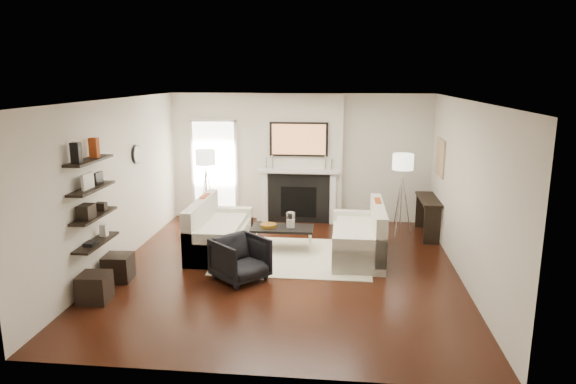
# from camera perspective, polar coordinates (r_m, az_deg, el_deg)

# --- Properties ---
(room_envelope) EXTENTS (6.00, 6.00, 6.00)m
(room_envelope) POSITION_cam_1_polar(r_m,az_deg,el_deg) (7.97, -0.45, 0.45)
(room_envelope) COLOR black
(room_envelope) RESTS_ON ground
(chimney_breast) EXTENTS (1.80, 0.25, 2.70)m
(chimney_breast) POSITION_cam_1_polar(r_m,az_deg,el_deg) (10.78, 1.27, 3.71)
(chimney_breast) COLOR silver
(chimney_breast) RESTS_ON floor
(fireplace_surround) EXTENTS (1.30, 0.02, 1.04)m
(fireplace_surround) POSITION_cam_1_polar(r_m,az_deg,el_deg) (10.81, 1.19, -0.75)
(fireplace_surround) COLOR black
(fireplace_surround) RESTS_ON floor
(firebox) EXTENTS (0.75, 0.02, 0.65)m
(firebox) POSITION_cam_1_polar(r_m,az_deg,el_deg) (10.82, 1.18, -1.11)
(firebox) COLOR black
(firebox) RESTS_ON floor
(mantel_pilaster_l) EXTENTS (0.12, 0.08, 1.10)m
(mantel_pilaster_l) POSITION_cam_1_polar(r_m,az_deg,el_deg) (10.86, -2.61, -0.53)
(mantel_pilaster_l) COLOR white
(mantel_pilaster_l) RESTS_ON floor
(mantel_pilaster_r) EXTENTS (0.12, 0.08, 1.10)m
(mantel_pilaster_r) POSITION_cam_1_polar(r_m,az_deg,el_deg) (10.74, 5.01, -0.72)
(mantel_pilaster_r) COLOR white
(mantel_pilaster_r) RESTS_ON floor
(mantel_shelf) EXTENTS (1.70, 0.18, 0.07)m
(mantel_shelf) POSITION_cam_1_polar(r_m,az_deg,el_deg) (10.64, 1.18, 2.33)
(mantel_shelf) COLOR white
(mantel_shelf) RESTS_ON chimney_breast
(tv_body) EXTENTS (1.20, 0.06, 0.70)m
(tv_body) POSITION_cam_1_polar(r_m,az_deg,el_deg) (10.56, 1.21, 5.88)
(tv_body) COLOR black
(tv_body) RESTS_ON chimney_breast
(tv_screen) EXTENTS (1.10, 0.00, 0.62)m
(tv_screen) POSITION_cam_1_polar(r_m,az_deg,el_deg) (10.53, 1.19, 5.86)
(tv_screen) COLOR #BF723F
(tv_screen) RESTS_ON tv_body
(candlestick_l_tall) EXTENTS (0.04, 0.04, 0.30)m
(candlestick_l_tall) POSITION_cam_1_polar(r_m,az_deg,el_deg) (10.67, -1.76, 3.38)
(candlestick_l_tall) COLOR silver
(candlestick_l_tall) RESTS_ON mantel_shelf
(candlestick_l_short) EXTENTS (0.04, 0.04, 0.24)m
(candlestick_l_short) POSITION_cam_1_polar(r_m,az_deg,el_deg) (10.70, -2.45, 3.23)
(candlestick_l_short) COLOR silver
(candlestick_l_short) RESTS_ON mantel_shelf
(candlestick_r_tall) EXTENTS (0.04, 0.04, 0.30)m
(candlestick_r_tall) POSITION_cam_1_polar(r_m,az_deg,el_deg) (10.58, 4.16, 3.27)
(candlestick_r_tall) COLOR silver
(candlestick_r_tall) RESTS_ON mantel_shelf
(candlestick_r_short) EXTENTS (0.04, 0.04, 0.24)m
(candlestick_r_short) POSITION_cam_1_polar(r_m,az_deg,el_deg) (10.59, 4.86, 3.09)
(candlestick_r_short) COLOR silver
(candlestick_r_short) RESTS_ON mantel_shelf
(hallway_panel) EXTENTS (0.90, 0.02, 2.10)m
(hallway_panel) POSITION_cam_1_polar(r_m,az_deg,el_deg) (11.24, -8.15, 2.41)
(hallway_panel) COLOR white
(hallway_panel) RESTS_ON floor
(door_trim_l) EXTENTS (0.06, 0.06, 2.16)m
(door_trim_l) POSITION_cam_1_polar(r_m,az_deg,el_deg) (11.34, -10.52, 2.42)
(door_trim_l) COLOR white
(door_trim_l) RESTS_ON floor
(door_trim_r) EXTENTS (0.06, 0.06, 2.16)m
(door_trim_r) POSITION_cam_1_polar(r_m,az_deg,el_deg) (11.11, -5.77, 2.36)
(door_trim_r) COLOR white
(door_trim_r) RESTS_ON floor
(door_trim_top) EXTENTS (1.02, 0.06, 0.06)m
(door_trim_top) POSITION_cam_1_polar(r_m,az_deg,el_deg) (11.07, -8.35, 7.89)
(door_trim_top) COLOR white
(door_trim_top) RESTS_ON wall_back
(rug) EXTENTS (2.60, 2.00, 0.01)m
(rug) POSITION_cam_1_polar(r_m,az_deg,el_deg) (8.93, 0.64, -7.16)
(rug) COLOR beige
(rug) RESTS_ON floor
(loveseat_left_base) EXTENTS (0.85, 1.80, 0.42)m
(loveseat_left_base) POSITION_cam_1_polar(r_m,az_deg,el_deg) (9.21, -7.53, -5.31)
(loveseat_left_base) COLOR beige
(loveseat_left_base) RESTS_ON floor
(loveseat_left_back) EXTENTS (0.18, 1.80, 0.80)m
(loveseat_left_back) POSITION_cam_1_polar(r_m,az_deg,el_deg) (9.20, -9.62, -3.34)
(loveseat_left_back) COLOR beige
(loveseat_left_back) RESTS_ON floor
(loveseat_left_arm_n) EXTENTS (0.85, 0.18, 0.60)m
(loveseat_left_arm_n) POSITION_cam_1_polar(r_m,az_deg,el_deg) (8.43, -8.82, -6.42)
(loveseat_left_arm_n) COLOR beige
(loveseat_left_arm_n) RESTS_ON floor
(loveseat_left_arm_s) EXTENTS (0.85, 0.18, 0.60)m
(loveseat_left_arm_s) POSITION_cam_1_polar(r_m,az_deg,el_deg) (9.93, -6.46, -3.37)
(loveseat_left_arm_s) COLOR beige
(loveseat_left_arm_s) RESTS_ON floor
(loveseat_left_cushion) EXTENTS (0.63, 1.44, 0.10)m
(loveseat_left_cushion) POSITION_cam_1_polar(r_m,az_deg,el_deg) (9.12, -7.27, -3.77)
(loveseat_left_cushion) COLOR beige
(loveseat_left_cushion) RESTS_ON loveseat_left_base
(pillow_left_orange) EXTENTS (0.10, 0.42, 0.42)m
(pillow_left_orange) POSITION_cam_1_polar(r_m,az_deg,el_deg) (9.42, -9.18, -1.64)
(pillow_left_orange) COLOR #9A3912
(pillow_left_orange) RESTS_ON loveseat_left_cushion
(pillow_left_charcoal) EXTENTS (0.10, 0.40, 0.40)m
(pillow_left_charcoal) POSITION_cam_1_polar(r_m,az_deg,el_deg) (8.87, -10.18, -2.67)
(pillow_left_charcoal) COLOR black
(pillow_left_charcoal) RESTS_ON loveseat_left_cushion
(loveseat_right_base) EXTENTS (0.85, 1.80, 0.42)m
(loveseat_right_base) POSITION_cam_1_polar(r_m,az_deg,el_deg) (8.95, 7.73, -5.85)
(loveseat_right_base) COLOR beige
(loveseat_right_base) RESTS_ON floor
(loveseat_right_back) EXTENTS (0.18, 1.80, 0.80)m
(loveseat_right_back) POSITION_cam_1_polar(r_m,az_deg,el_deg) (8.87, 9.96, -3.95)
(loveseat_right_back) COLOR beige
(loveseat_right_back) RESTS_ON floor
(loveseat_right_arm_n) EXTENTS (0.85, 0.18, 0.60)m
(loveseat_right_arm_n) POSITION_cam_1_polar(r_m,az_deg,el_deg) (8.16, 7.90, -7.07)
(loveseat_right_arm_n) COLOR beige
(loveseat_right_arm_n) RESTS_ON floor
(loveseat_right_arm_s) EXTENTS (0.85, 0.18, 0.60)m
(loveseat_right_arm_s) POSITION_cam_1_polar(r_m,az_deg,el_deg) (9.69, 7.62, -3.82)
(loveseat_right_arm_s) COLOR beige
(loveseat_right_arm_s) RESTS_ON floor
(loveseat_right_cushion) EXTENTS (0.63, 1.44, 0.10)m
(loveseat_right_cushion) POSITION_cam_1_polar(r_m,az_deg,el_deg) (8.87, 7.45, -4.25)
(loveseat_right_cushion) COLOR beige
(loveseat_right_cushion) RESTS_ON loveseat_right_base
(pillow_right_orange) EXTENTS (0.10, 0.42, 0.42)m
(pillow_right_orange) POSITION_cam_1_polar(r_m,az_deg,el_deg) (9.10, 9.88, -2.18)
(pillow_right_orange) COLOR #9A3912
(pillow_right_orange) RESTS_ON loveseat_right_cushion
(pillow_right_charcoal) EXTENTS (0.10, 0.40, 0.40)m
(pillow_right_charcoal) POSITION_cam_1_polar(r_m,az_deg,el_deg) (8.53, 10.14, -3.29)
(pillow_right_charcoal) COLOR black
(pillow_right_charcoal) RESTS_ON loveseat_right_cushion
(coffee_table) EXTENTS (1.10, 0.55, 0.04)m
(coffee_table) POSITION_cam_1_polar(r_m,az_deg,el_deg) (9.15, -0.64, -4.05)
(coffee_table) COLOR black
(coffee_table) RESTS_ON floor
(coffee_leg_nw) EXTENTS (0.02, 0.02, 0.38)m
(coffee_leg_nw) POSITION_cam_1_polar(r_m,az_deg,el_deg) (9.08, -3.95, -5.62)
(coffee_leg_nw) COLOR silver
(coffee_leg_nw) RESTS_ON floor
(coffee_leg_ne) EXTENTS (0.02, 0.02, 0.38)m
(coffee_leg_ne) POSITION_cam_1_polar(r_m,az_deg,el_deg) (8.97, 2.39, -5.84)
(coffee_leg_ne) COLOR silver
(coffee_leg_ne) RESTS_ON floor
(coffee_leg_sw) EXTENTS (0.02, 0.02, 0.38)m
(coffee_leg_sw) POSITION_cam_1_polar(r_m,az_deg,el_deg) (9.49, -3.49, -4.78)
(coffee_leg_sw) COLOR silver
(coffee_leg_sw) RESTS_ON floor
(coffee_leg_se) EXTENTS (0.02, 0.02, 0.38)m
(coffee_leg_se) POSITION_cam_1_polar(r_m,az_deg,el_deg) (9.38, 2.57, -4.98)
(coffee_leg_se) COLOR silver
(coffee_leg_se) RESTS_ON floor
(hurricane_glass) EXTENTS (0.16, 0.16, 0.27)m
(hurricane_glass) POSITION_cam_1_polar(r_m,az_deg,el_deg) (9.09, 0.30, -3.12)
(hurricane_glass) COLOR white
(hurricane_glass) RESTS_ON coffee_table
(hurricane_candle) EXTENTS (0.10, 0.10, 0.15)m
(hurricane_candle) POSITION_cam_1_polar(r_m,az_deg,el_deg) (9.11, 0.30, -3.51)
(hurricane_candle) COLOR white
(hurricane_candle) RESTS_ON coffee_table
(copper_bowl) EXTENTS (0.29, 0.29, 0.05)m
(copper_bowl) POSITION_cam_1_polar(r_m,az_deg,el_deg) (9.17, -2.19, -3.73)
(copper_bowl) COLOR #B3741D
(copper_bowl) RESTS_ON coffee_table
(armchair) EXTENTS (0.97, 0.97, 0.73)m
(armchair) POSITION_cam_1_polar(r_m,az_deg,el_deg) (7.89, -5.33, -7.19)
(armchair) COLOR black
(armchair) RESTS_ON floor
(lamp_left_post) EXTENTS (0.02, 0.02, 1.20)m
(lamp_left_post) POSITION_cam_1_polar(r_m,az_deg,el_deg) (10.64, -9.01, -0.68)
(lamp_left_post) COLOR silver
(lamp_left_post) RESTS_ON floor
(lamp_left_shade) EXTENTS (0.40, 0.40, 0.30)m
(lamp_left_shade) POSITION_cam_1_polar(r_m,az_deg,el_deg) (10.48, -9.17, 3.84)
(lamp_left_shade) COLOR white
(lamp_left_shade) RESTS_ON lamp_left_post
(lamp_left_leg_a) EXTENTS (0.25, 0.02, 1.23)m
(lamp_left_leg_a) POSITION_cam_1_polar(r_m,az_deg,el_deg) (10.61, -8.44, -0.70)
(lamp_left_leg_a) COLOR silver
(lamp_left_leg_a) RESTS_ON floor
(lamp_left_leg_b) EXTENTS (0.14, 0.22, 1.23)m
(lamp_left_leg_b) POSITION_cam_1_polar(r_m,az_deg,el_deg) (10.75, -9.16, -0.56)
(lamp_left_leg_b) COLOR silver
(lamp_left_leg_b) RESTS_ON floor
(lamp_left_leg_c) EXTENTS (0.14, 0.22, 1.23)m
(lamp_left_leg_c) POSITION_cam_1_polar(r_m,az_deg,el_deg) (10.57, -9.43, -0.79)
(lamp_left_leg_c) COLOR silver
(lamp_left_leg_c) RESTS_ON floor
(lamp_right_post) EXTENTS (0.02, 0.02, 1.20)m
(lamp_right_post) POSITION_cam_1_polar(r_m,az_deg,el_deg) (10.21, 12.43, -1.41)
(lamp_right_post) COLOR silver
(lamp_right_post) RESTS_ON floor
(lamp_right_shade) EXTENTS (0.40, 0.40, 0.30)m
(lamp_right_shade) POSITION_cam_1_polar(r_m,az_deg,el_deg) (10.04, 12.66, 3.30)
(lamp_right_shade) COLOR white
(lamp_right_shade) RESTS_ON lamp_right_post
(lamp_right_leg_a) EXTENTS (0.25, 0.02, 1.23)m
(lamp_right_leg_a) POSITION_cam_1_polar(r_m,az_deg,el_deg) (10.22, 13.04, -1.42)
(lamp_right_leg_a) COLOR silver
(lamp_right_leg_a) RESTS_ON floor
(lamp_right_leg_b) EXTENTS (0.14, 0.22, 1.23)m
(lamp_right_leg_b) POSITION_cam_1_polar(r_m,az_deg,el_deg) (10.29, 12.07, -1.27)
(lamp_right_leg_b) COLOR silver
(lamp_right_leg_b) RESTS_ON floor
(lamp_right_leg_c) EXTENTS (0.14, 0.22, 1.23)m
(lamp_right_leg_c) POSITION_cam_1_polar(r_m,az_deg,el_deg) (10.11, 12.18, -1.54)
(lamp_right_leg_c) COLOR silver
(lamp_right_leg_c) RESTS_ON floor
(console_top) EXTENTS (0.35, 1.20, 0.04)m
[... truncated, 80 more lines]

